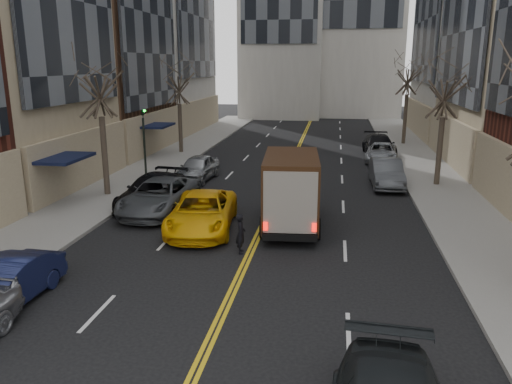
% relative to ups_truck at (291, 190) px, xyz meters
% --- Properties ---
extents(sidewalk_left, '(4.00, 66.00, 0.15)m').
position_rel_ups_truck_xyz_m(sidewalk_left, '(-10.20, 10.42, -1.54)').
color(sidewalk_left, slate).
rests_on(sidewalk_left, ground).
extents(sidewalk_right, '(4.00, 66.00, 0.15)m').
position_rel_ups_truck_xyz_m(sidewalk_right, '(7.80, 10.42, -1.54)').
color(sidewalk_right, slate).
rests_on(sidewalk_right, ground).
extents(tree_lf_mid, '(3.20, 3.20, 8.91)m').
position_rel_ups_truck_xyz_m(tree_lf_mid, '(-10.00, 3.42, 4.99)').
color(tree_lf_mid, '#382D23').
rests_on(tree_lf_mid, sidewalk_left).
extents(tree_lf_far, '(3.20, 3.20, 8.12)m').
position_rel_ups_truck_xyz_m(tree_lf_far, '(-10.00, 16.42, 4.41)').
color(tree_lf_far, '#382D23').
rests_on(tree_lf_far, sidewalk_left).
extents(tree_rt_mid, '(3.20, 3.20, 8.32)m').
position_rel_ups_truck_xyz_m(tree_rt_mid, '(7.60, 8.42, 4.56)').
color(tree_rt_mid, '#382D23').
rests_on(tree_rt_mid, sidewalk_right).
extents(tree_rt_far, '(3.20, 3.20, 9.11)m').
position_rel_ups_truck_xyz_m(tree_rt_far, '(7.60, 23.42, 5.13)').
color(tree_rt_far, '#382D23').
rests_on(tree_rt_far, sidewalk_right).
extents(traffic_signal, '(0.29, 0.26, 4.70)m').
position_rel_ups_truck_xyz_m(traffic_signal, '(-8.59, 5.42, 1.21)').
color(traffic_signal, black).
rests_on(traffic_signal, sidewalk_left).
extents(ups_truck, '(2.74, 5.99, 3.20)m').
position_rel_ups_truck_xyz_m(ups_truck, '(0.00, 0.00, 0.00)').
color(ups_truck, black).
rests_on(ups_truck, ground).
extents(taxi, '(3.12, 5.77, 1.54)m').
position_rel_ups_truck_xyz_m(taxi, '(-3.65, -1.04, -0.84)').
color(taxi, '#EAAB09').
rests_on(taxi, ground).
extents(pedestrian, '(0.47, 0.61, 1.51)m').
position_rel_ups_truck_xyz_m(pedestrian, '(-1.55, -3.40, -0.86)').
color(pedestrian, black).
rests_on(pedestrian, ground).
extents(parked_lf_b, '(1.57, 4.11, 1.34)m').
position_rel_ups_truck_xyz_m(parked_lf_b, '(-7.50, -8.51, -0.94)').
color(parked_lf_b, '#121739').
rests_on(parked_lf_b, ground).
extents(parked_lf_c, '(2.78, 5.67, 1.55)m').
position_rel_ups_truck_xyz_m(parked_lf_c, '(-6.30, 1.14, -0.83)').
color(parked_lf_c, '#484B4F').
rests_on(parked_lf_c, ground).
extents(parked_lf_d, '(2.60, 5.38, 1.51)m').
position_rel_ups_truck_xyz_m(parked_lf_d, '(-7.03, 2.13, -0.86)').
color(parked_lf_d, black).
rests_on(parked_lf_d, ground).
extents(parked_lf_e, '(2.06, 4.46, 1.48)m').
position_rel_ups_truck_xyz_m(parked_lf_e, '(-6.30, 7.85, -0.87)').
color(parked_lf_e, '#94979B').
rests_on(parked_lf_e, ground).
extents(parked_rt_a, '(1.74, 4.73, 1.55)m').
position_rel_ups_truck_xyz_m(parked_rt_a, '(4.75, 8.04, -0.84)').
color(parked_rt_a, '#43464A').
rests_on(parked_rt_a, ground).
extents(parked_rt_b, '(2.62, 4.90, 1.31)m').
position_rel_ups_truck_xyz_m(parked_rt_b, '(5.10, 15.52, -0.96)').
color(parked_rt_b, '#B6BABE').
rests_on(parked_rt_b, ground).
extents(parked_rt_c, '(2.38, 5.44, 1.56)m').
position_rel_ups_truck_xyz_m(parked_rt_c, '(5.10, 18.00, -0.83)').
color(parked_rt_c, black).
rests_on(parked_rt_c, ground).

